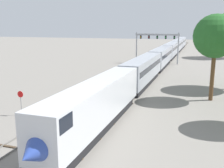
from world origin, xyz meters
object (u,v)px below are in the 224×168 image
Objects in this scene: signal_gantry at (157,41)px; stop_sign at (21,99)px; passenger_train at (167,53)px; trackside_tree_left at (216,37)px.

stop_sign is at bearing -98.95° from signal_gantry.
trackside_tree_left is at bearing -74.57° from passenger_train.
trackside_tree_left is (11.16, -40.43, 6.21)m from passenger_train.
passenger_train is at bearing 105.43° from trackside_tree_left.
stop_sign is 0.24× the size of trackside_tree_left.
trackside_tree_left is at bearing -69.22° from signal_gantry.
signal_gantry is at bearing 110.78° from trackside_tree_left.
trackside_tree_left reaches higher than signal_gantry.
passenger_train is 42.40m from trackside_tree_left.
stop_sign is (-10.00, -54.29, -0.74)m from passenger_train.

